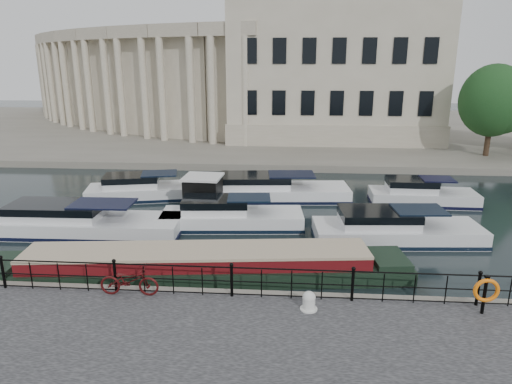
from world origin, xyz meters
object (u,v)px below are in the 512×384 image
bicycle (129,281)px  life_ring_post (486,291)px  narrowboat (198,269)px  mooring_bollard (309,301)px  harbour_hut (203,196)px

bicycle → life_ring_post: life_ring_post is taller
bicycle → narrowboat: 3.17m
mooring_bollard → life_ring_post: life_ring_post is taller
bicycle → mooring_bollard: bearing=-95.7°
bicycle → mooring_bollard: bicycle is taller
bicycle → mooring_bollard: (6.01, -0.51, -0.23)m
mooring_bollard → harbour_hut: bearing=116.4°
bicycle → life_ring_post: bearing=-92.9°
bicycle → mooring_bollard: 6.04m
mooring_bollard → bicycle: bearing=175.2°
mooring_bollard → harbour_hut: size_ratio=0.22×
bicycle → harbour_hut: 10.48m
life_ring_post → narrowboat: size_ratio=0.08×
bicycle → narrowboat: bearing=-36.9°
mooring_bollard → harbour_hut: 12.25m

